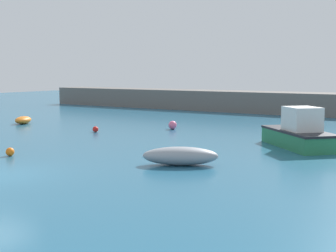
{
  "coord_description": "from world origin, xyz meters",
  "views": [
    {
      "loc": [
        15.15,
        -11.19,
        3.98
      ],
      "look_at": [
        0.94,
        10.73,
        0.95
      ],
      "focal_mm": 50.0,
      "sensor_mm": 36.0,
      "label": 1
    }
  ],
  "objects_px": {
    "motorboat_grey_hull": "(299,133)",
    "open_tender_yellow": "(180,156)",
    "mooring_buoy_pink": "(173,125)",
    "mooring_buoy_orange": "(10,152)",
    "dinghy_near_pier": "(23,120)",
    "mooring_buoy_red": "(95,129)"
  },
  "relations": [
    {
      "from": "motorboat_grey_hull",
      "to": "dinghy_near_pier",
      "type": "xyz_separation_m",
      "value": [
        -21.35,
        -0.28,
        -0.47
      ]
    },
    {
      "from": "mooring_buoy_pink",
      "to": "mooring_buoy_red",
      "type": "distance_m",
      "value": 5.38
    },
    {
      "from": "mooring_buoy_orange",
      "to": "mooring_buoy_red",
      "type": "height_order",
      "value": "mooring_buoy_orange"
    },
    {
      "from": "mooring_buoy_pink",
      "to": "mooring_buoy_red",
      "type": "bearing_deg",
      "value": -129.33
    },
    {
      "from": "motorboat_grey_hull",
      "to": "mooring_buoy_orange",
      "type": "height_order",
      "value": "motorboat_grey_hull"
    },
    {
      "from": "dinghy_near_pier",
      "to": "mooring_buoy_orange",
      "type": "distance_m",
      "value": 14.36
    },
    {
      "from": "open_tender_yellow",
      "to": "mooring_buoy_orange",
      "type": "relative_size",
      "value": 8.37
    },
    {
      "from": "motorboat_grey_hull",
      "to": "open_tender_yellow",
      "type": "distance_m",
      "value": 7.94
    },
    {
      "from": "open_tender_yellow",
      "to": "mooring_buoy_pink",
      "type": "height_order",
      "value": "open_tender_yellow"
    },
    {
      "from": "open_tender_yellow",
      "to": "mooring_buoy_orange",
      "type": "bearing_deg",
      "value": -12.29
    },
    {
      "from": "mooring_buoy_pink",
      "to": "dinghy_near_pier",
      "type": "bearing_deg",
      "value": -163.85
    },
    {
      "from": "mooring_buoy_orange",
      "to": "mooring_buoy_pink",
      "type": "relative_size",
      "value": 0.7
    },
    {
      "from": "dinghy_near_pier",
      "to": "open_tender_yellow",
      "type": "distance_m",
      "value": 19.88
    },
    {
      "from": "dinghy_near_pier",
      "to": "mooring_buoy_red",
      "type": "distance_m",
      "value": 8.15
    },
    {
      "from": "dinghy_near_pier",
      "to": "mooring_buoy_pink",
      "type": "distance_m",
      "value": 11.99
    },
    {
      "from": "motorboat_grey_hull",
      "to": "mooring_buoy_red",
      "type": "height_order",
      "value": "motorboat_grey_hull"
    },
    {
      "from": "mooring_buoy_red",
      "to": "mooring_buoy_orange",
      "type": "bearing_deg",
      "value": -74.16
    },
    {
      "from": "dinghy_near_pier",
      "to": "mooring_buoy_orange",
      "type": "relative_size",
      "value": 5.27
    },
    {
      "from": "mooring_buoy_red",
      "to": "open_tender_yellow",
      "type": "bearing_deg",
      "value": -31.14
    },
    {
      "from": "mooring_buoy_orange",
      "to": "mooring_buoy_pink",
      "type": "xyz_separation_m",
      "value": [
        0.9,
        13.01,
        0.09
      ]
    },
    {
      "from": "mooring_buoy_orange",
      "to": "dinghy_near_pier",
      "type": "bearing_deg",
      "value": 137.66
    },
    {
      "from": "motorboat_grey_hull",
      "to": "mooring_buoy_pink",
      "type": "xyz_separation_m",
      "value": [
        -9.84,
        3.05,
        -0.47
      ]
    }
  ]
}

